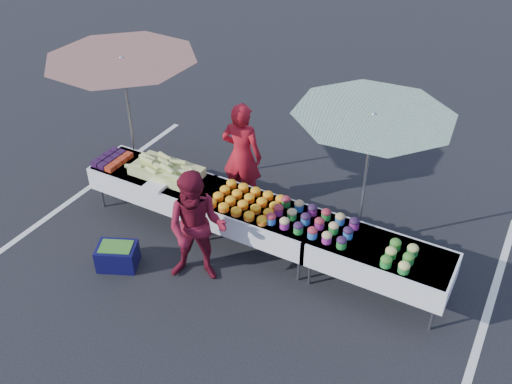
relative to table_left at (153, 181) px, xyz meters
The scene contains 17 objects.
ground 1.89m from the table_left, ahead, with size 80.00×80.00×0.00m, color black.
stripe_left 1.52m from the table_left, behind, with size 0.10×5.00×0.00m, color silver.
stripe_right 5.03m from the table_left, ahead, with size 0.10×5.00×0.00m, color silver.
table_left is the anchor object (origin of this frame).
table_center 1.80m from the table_left, ahead, with size 1.86×0.81×0.75m.
table_right 3.60m from the table_left, ahead, with size 1.86×0.81×0.75m.
berry_punnets 0.74m from the table_left, behind, with size 0.40×0.54×0.08m.
corn_pile 0.36m from the table_left, ahead, with size 1.16×0.57×0.26m.
plastic_bags 0.47m from the table_left, 45.00° to the right, with size 0.30×0.25×0.05m, color white.
carrot_bowls 1.66m from the table_left, ahead, with size 0.95×0.69×0.11m.
potato_cups 2.66m from the table_left, ahead, with size 1.14×0.58×0.16m.
bean_baskets 3.87m from the table_left, ahead, with size 0.36×0.50×0.15m.
vendor 1.41m from the table_left, 39.68° to the left, with size 0.64×0.42×1.76m, color #AC1320.
customer 1.68m from the table_left, 31.84° to the right, with size 0.81×0.63×1.66m, color maroon.
umbrella_left 1.70m from the table_left, 148.57° to the left, with size 3.01×3.01×2.32m.
umbrella_right 3.44m from the table_left, 14.71° to the left, with size 2.64×2.64×2.16m.
storage_bin 1.35m from the table_left, 76.64° to the right, with size 0.65×0.58×0.35m.
Camera 1 is at (3.06, -5.51, 5.46)m, focal length 40.00 mm.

